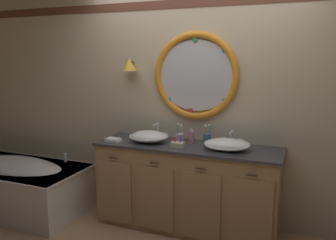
# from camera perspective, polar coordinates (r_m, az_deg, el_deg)

# --- Properties ---
(ground_plane) EXTENTS (14.00, 14.00, 0.00)m
(ground_plane) POSITION_cam_1_polar(r_m,az_deg,el_deg) (3.60, 1.81, -19.13)
(ground_plane) COLOR tan
(back_wall_assembly) EXTENTS (6.40, 0.26, 2.60)m
(back_wall_assembly) POSITION_cam_1_polar(r_m,az_deg,el_deg) (3.72, 5.01, 3.30)
(back_wall_assembly) COLOR beige
(back_wall_assembly) RESTS_ON ground_plane
(vanity_counter) EXTENTS (1.90, 0.60, 0.89)m
(vanity_counter) POSITION_cam_1_polar(r_m,az_deg,el_deg) (3.65, 3.10, -10.96)
(vanity_counter) COLOR tan
(vanity_counter) RESTS_ON ground_plane
(bathtub) EXTENTS (1.71, 0.86, 0.64)m
(bathtub) POSITION_cam_1_polar(r_m,az_deg,el_deg) (4.49, -24.00, -9.42)
(bathtub) COLOR white
(bathtub) RESTS_ON ground_plane
(sink_basin_left) EXTENTS (0.42, 0.42, 0.12)m
(sink_basin_left) POSITION_cam_1_polar(r_m,az_deg,el_deg) (3.63, -3.19, -2.73)
(sink_basin_left) COLOR white
(sink_basin_left) RESTS_ON vanity_counter
(sink_basin_right) EXTENTS (0.44, 0.44, 0.11)m
(sink_basin_right) POSITION_cam_1_polar(r_m,az_deg,el_deg) (3.37, 9.75, -4.00)
(sink_basin_right) COLOR white
(sink_basin_right) RESTS_ON vanity_counter
(faucet_set_left) EXTENTS (0.24, 0.14, 0.17)m
(faucet_set_left) POSITION_cam_1_polar(r_m,az_deg,el_deg) (3.82, -1.78, -1.95)
(faucet_set_left) COLOR silver
(faucet_set_left) RESTS_ON vanity_counter
(faucet_set_right) EXTENTS (0.23, 0.14, 0.15)m
(faucet_set_right) POSITION_cam_1_polar(r_m,az_deg,el_deg) (3.57, 10.51, -3.09)
(faucet_set_right) COLOR silver
(faucet_set_right) RESTS_ON vanity_counter
(toothbrush_holder_left) EXTENTS (0.08, 0.08, 0.20)m
(toothbrush_holder_left) POSITION_cam_1_polar(r_m,az_deg,el_deg) (3.64, 1.98, -2.82)
(toothbrush_holder_left) COLOR silver
(toothbrush_holder_left) RESTS_ON vanity_counter
(toothbrush_holder_right) EXTENTS (0.09, 0.09, 0.21)m
(toothbrush_holder_right) POSITION_cam_1_polar(r_m,az_deg,el_deg) (3.60, 6.49, -2.95)
(toothbrush_holder_right) COLOR slate
(toothbrush_holder_right) RESTS_ON vanity_counter
(soap_dispenser) EXTENTS (0.06, 0.07, 0.15)m
(soap_dispenser) POSITION_cam_1_polar(r_m,az_deg,el_deg) (3.60, 3.92, -2.75)
(soap_dispenser) COLOR pink
(soap_dispenser) RESTS_ON vanity_counter
(folded_hand_towel) EXTENTS (0.16, 0.12, 0.03)m
(folded_hand_towel) POSITION_cam_1_polar(r_m,az_deg,el_deg) (3.70, -9.08, -3.27)
(folded_hand_towel) COLOR white
(folded_hand_towel) RESTS_ON vanity_counter
(toiletry_basket) EXTENTS (0.12, 0.08, 0.11)m
(toiletry_basket) POSITION_cam_1_polar(r_m,az_deg,el_deg) (3.43, 1.60, -3.99)
(toiletry_basket) COLOR beige
(toiletry_basket) RESTS_ON vanity_counter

